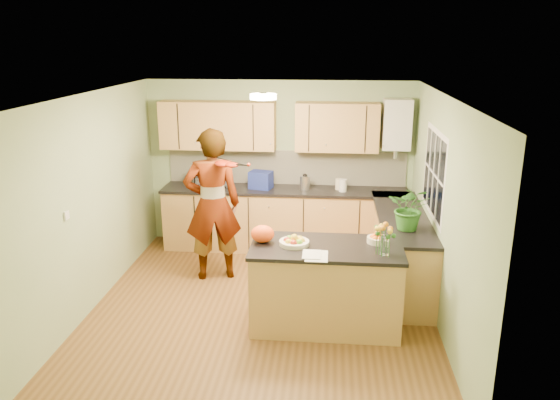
{
  "coord_description": "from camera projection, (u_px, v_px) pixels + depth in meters",
  "views": [
    {
      "loc": [
        0.76,
        -5.81,
        3.1
      ],
      "look_at": [
        0.17,
        0.5,
        1.2
      ],
      "focal_mm": 35.0,
      "sensor_mm": 36.0,
      "label": 1
    }
  ],
  "objects": [
    {
      "name": "boiler",
      "position": [
        397.0,
        125.0,
        7.8
      ],
      "size": [
        0.4,
        0.3,
        0.86
      ],
      "color": "silver",
      "rests_on": "wall_back"
    },
    {
      "name": "microwave",
      "position": [
        209.0,
        178.0,
        8.13
      ],
      "size": [
        0.59,
        0.51,
        0.27
      ],
      "primitive_type": "imported",
      "rotation": [
        0.0,
        0.0,
        0.41
      ],
      "color": "silver",
      "rests_on": "back_counter"
    },
    {
      "name": "jar_white",
      "position": [
        343.0,
        185.0,
        7.92
      ],
      "size": [
        0.14,
        0.14,
        0.18
      ],
      "primitive_type": "cylinder",
      "rotation": [
        0.0,
        0.0,
        0.24
      ],
      "color": "silver",
      "rests_on": "back_counter"
    },
    {
      "name": "violin",
      "position": [
        223.0,
        164.0,
        6.68
      ],
      "size": [
        0.63,
        0.55,
        0.16
      ],
      "primitive_type": null,
      "rotation": [
        0.17,
        0.0,
        -0.61
      ],
      "color": "#590E05",
      "rests_on": "violinist"
    },
    {
      "name": "wall_right",
      "position": [
        442.0,
        213.0,
        5.96
      ],
      "size": [
        0.02,
        4.5,
        2.5
      ],
      "primitive_type": "cube",
      "color": "#87A072",
      "rests_on": "floor"
    },
    {
      "name": "violinist",
      "position": [
        213.0,
        205.0,
        7.08
      ],
      "size": [
        0.84,
        0.67,
        2.01
      ],
      "primitive_type": "imported",
      "rotation": [
        0.0,
        0.0,
        3.44
      ],
      "color": "#DA9B85",
      "rests_on": "floor"
    },
    {
      "name": "wall_front",
      "position": [
        222.0,
        300.0,
        4.0
      ],
      "size": [
        4.0,
        0.02,
        2.5
      ],
      "primitive_type": "cube",
      "color": "#87A072",
      "rests_on": "floor"
    },
    {
      "name": "ceiling_lamp",
      "position": [
        263.0,
        97.0,
        6.08
      ],
      "size": [
        0.3,
        0.3,
        0.07
      ],
      "color": "#FFEABF",
      "rests_on": "ceiling"
    },
    {
      "name": "back_counter",
      "position": [
        284.0,
        219.0,
        8.22
      ],
      "size": [
        3.64,
        0.62,
        0.94
      ],
      "color": "#AF8346",
      "rests_on": "floor"
    },
    {
      "name": "papers",
      "position": [
        316.0,
        256.0,
        5.59
      ],
      "size": [
        0.23,
        0.32,
        0.01
      ],
      "primitive_type": "cube",
      "color": "silver",
      "rests_on": "peninsula_island"
    },
    {
      "name": "upper_cabinets",
      "position": [
        267.0,
        126.0,
        7.97
      ],
      "size": [
        3.2,
        0.34,
        0.7
      ],
      "color": "#AF8346",
      "rests_on": "wall_back"
    },
    {
      "name": "floor",
      "position": [
        262.0,
        308.0,
        6.5
      ],
      "size": [
        4.5,
        4.5,
        0.0
      ],
      "primitive_type": "plane",
      "color": "brown",
      "rests_on": "ground"
    },
    {
      "name": "potted_plant",
      "position": [
        410.0,
        208.0,
        6.3
      ],
      "size": [
        0.57,
        0.53,
        0.53
      ],
      "primitive_type": "imported",
      "rotation": [
        0.0,
        0.0,
        -0.28
      ],
      "color": "#2C6923",
      "rests_on": "right_counter"
    },
    {
      "name": "light_switch",
      "position": [
        67.0,
        215.0,
        5.73
      ],
      "size": [
        0.02,
        0.09,
        0.09
      ],
      "primitive_type": "cube",
      "color": "silver",
      "rests_on": "wall_left"
    },
    {
      "name": "splashback",
      "position": [
        286.0,
        167.0,
        8.28
      ],
      "size": [
        3.6,
        0.02,
        0.52
      ],
      "primitive_type": "cube",
      "color": "beige",
      "rests_on": "back_counter"
    },
    {
      "name": "window_right",
      "position": [
        434.0,
        173.0,
        6.45
      ],
      "size": [
        0.01,
        1.3,
        1.05
      ],
      "color": "silver",
      "rests_on": "wall_right"
    },
    {
      "name": "jar_cream",
      "position": [
        339.0,
        184.0,
        8.03
      ],
      "size": [
        0.14,
        0.14,
        0.16
      ],
      "primitive_type": "cylinder",
      "rotation": [
        0.0,
        0.0,
        -0.43
      ],
      "color": "beige",
      "rests_on": "back_counter"
    },
    {
      "name": "flower_vase",
      "position": [
        386.0,
        229.0,
        5.56
      ],
      "size": [
        0.23,
        0.23,
        0.43
      ],
      "rotation": [
        0.0,
        0.0,
        0.27
      ],
      "color": "silver",
      "rests_on": "peninsula_island"
    },
    {
      "name": "orange_bag",
      "position": [
        263.0,
        234.0,
        5.95
      ],
      "size": [
        0.29,
        0.26,
        0.19
      ],
      "primitive_type": "ellipsoid",
      "rotation": [
        0.0,
        0.0,
        -0.19
      ],
      "color": "#F74B14",
      "rests_on": "peninsula_island"
    },
    {
      "name": "wall_back",
      "position": [
        280.0,
        164.0,
        8.29
      ],
      "size": [
        4.0,
        0.02,
        2.5
      ],
      "primitive_type": "cube",
      "color": "#87A072",
      "rests_on": "floor"
    },
    {
      "name": "orange_bowl",
      "position": [
        377.0,
        238.0,
        5.95
      ],
      "size": [
        0.23,
        0.23,
        0.13
      ],
      "color": "beige",
      "rests_on": "peninsula_island"
    },
    {
      "name": "kettle",
      "position": [
        305.0,
        182.0,
        8.02
      ],
      "size": [
        0.15,
        0.15,
        0.28
      ],
      "rotation": [
        0.0,
        0.0,
        0.41
      ],
      "color": "silver",
      "rests_on": "back_counter"
    },
    {
      "name": "ceiling",
      "position": [
        260.0,
        96.0,
        5.78
      ],
      "size": [
        4.0,
        4.5,
        0.02
      ],
      "primitive_type": "cube",
      "color": "white",
      "rests_on": "wall_back"
    },
    {
      "name": "fruit_dish",
      "position": [
        294.0,
        241.0,
        5.89
      ],
      "size": [
        0.32,
        0.32,
        0.11
      ],
      "color": "beige",
      "rests_on": "peninsula_island"
    },
    {
      "name": "peninsula_island",
      "position": [
        326.0,
        286.0,
        6.0
      ],
      "size": [
        1.64,
        0.84,
        0.94
      ],
      "color": "#AF8346",
      "rests_on": "floor"
    },
    {
      "name": "wall_left",
      "position": [
        90.0,
        203.0,
        6.32
      ],
      "size": [
        0.02,
        4.5,
        2.5
      ],
      "primitive_type": "cube",
      "color": "#87A072",
      "rests_on": "floor"
    },
    {
      "name": "blue_box",
      "position": [
        261.0,
        180.0,
        8.08
      ],
      "size": [
        0.37,
        0.3,
        0.26
      ],
      "primitive_type": "cube",
      "rotation": [
        0.0,
        0.0,
        -0.24
      ],
      "color": "navy",
      "rests_on": "back_counter"
    },
    {
      "name": "right_counter",
      "position": [
        401.0,
        250.0,
        7.02
      ],
      "size": [
        0.62,
        2.24,
        0.94
      ],
      "color": "#AF8346",
      "rests_on": "floor"
    }
  ]
}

